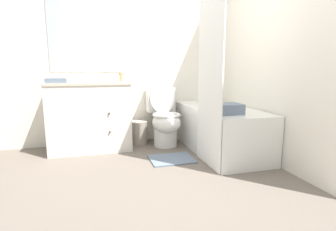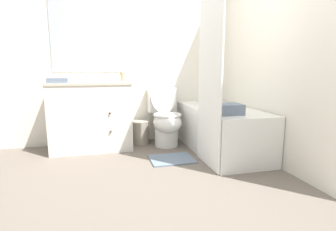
{
  "view_description": "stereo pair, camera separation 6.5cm",
  "coord_description": "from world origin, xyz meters",
  "px_view_note": "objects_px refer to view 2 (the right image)",
  "views": [
    {
      "loc": [
        -0.64,
        -1.96,
        1.02
      ],
      "look_at": [
        0.13,
        0.77,
        0.52
      ],
      "focal_mm": 28.0,
      "sensor_mm": 36.0,
      "label": 1
    },
    {
      "loc": [
        -0.57,
        -1.98,
        1.02
      ],
      "look_at": [
        0.13,
        0.77,
        0.52
      ],
      "focal_mm": 28.0,
      "sensor_mm": 36.0,
      "label": 2
    }
  ],
  "objects_px": {
    "vanity_cabinet": "(92,115)",
    "bath_towel_folded": "(227,109)",
    "sink_faucet": "(90,79)",
    "soap_dispenser": "(122,77)",
    "wastebasket": "(140,132)",
    "tissue_box": "(116,78)",
    "bath_mat": "(172,159)",
    "bathtub": "(220,129)",
    "toilet": "(166,119)",
    "hand_towel_folded": "(58,80)"
  },
  "relations": [
    {
      "from": "tissue_box",
      "to": "bath_mat",
      "type": "bearing_deg",
      "value": -54.2
    },
    {
      "from": "sink_faucet",
      "to": "bath_towel_folded",
      "type": "bearing_deg",
      "value": -37.97
    },
    {
      "from": "vanity_cabinet",
      "to": "tissue_box",
      "type": "relative_size",
      "value": 8.2
    },
    {
      "from": "vanity_cabinet",
      "to": "hand_towel_folded",
      "type": "bearing_deg",
      "value": -155.23
    },
    {
      "from": "bath_mat",
      "to": "vanity_cabinet",
      "type": "bearing_deg",
      "value": 142.8
    },
    {
      "from": "wastebasket",
      "to": "soap_dispenser",
      "type": "relative_size",
      "value": 2.21
    },
    {
      "from": "wastebasket",
      "to": "toilet",
      "type": "bearing_deg",
      "value": -25.07
    },
    {
      "from": "toilet",
      "to": "tissue_box",
      "type": "distance_m",
      "value": 0.85
    },
    {
      "from": "sink_faucet",
      "to": "toilet",
      "type": "relative_size",
      "value": 0.17
    },
    {
      "from": "bathtub",
      "to": "vanity_cabinet",
      "type": "bearing_deg",
      "value": 162.64
    },
    {
      "from": "wastebasket",
      "to": "tissue_box",
      "type": "xyz_separation_m",
      "value": [
        -0.3,
        0.02,
        0.75
      ]
    },
    {
      "from": "soap_dispenser",
      "to": "bath_mat",
      "type": "relative_size",
      "value": 0.29
    },
    {
      "from": "tissue_box",
      "to": "soap_dispenser",
      "type": "bearing_deg",
      "value": -20.91
    },
    {
      "from": "bath_towel_folded",
      "to": "soap_dispenser",
      "type": "bearing_deg",
      "value": 135.21
    },
    {
      "from": "wastebasket",
      "to": "hand_towel_folded",
      "type": "relative_size",
      "value": 1.41
    },
    {
      "from": "wastebasket",
      "to": "tissue_box",
      "type": "bearing_deg",
      "value": 176.52
    },
    {
      "from": "wastebasket",
      "to": "hand_towel_folded",
      "type": "height_order",
      "value": "hand_towel_folded"
    },
    {
      "from": "bathtub",
      "to": "wastebasket",
      "type": "relative_size",
      "value": 4.73
    },
    {
      "from": "hand_towel_folded",
      "to": "vanity_cabinet",
      "type": "bearing_deg",
      "value": 24.77
    },
    {
      "from": "sink_faucet",
      "to": "bathtub",
      "type": "xyz_separation_m",
      "value": [
        1.56,
        -0.66,
        -0.62
      ]
    },
    {
      "from": "hand_towel_folded",
      "to": "bath_mat",
      "type": "relative_size",
      "value": 0.45
    },
    {
      "from": "toilet",
      "to": "bathtub",
      "type": "height_order",
      "value": "toilet"
    },
    {
      "from": "toilet",
      "to": "wastebasket",
      "type": "distance_m",
      "value": 0.42
    },
    {
      "from": "toilet",
      "to": "hand_towel_folded",
      "type": "xyz_separation_m",
      "value": [
        -1.31,
        -0.09,
        0.53
      ]
    },
    {
      "from": "tissue_box",
      "to": "vanity_cabinet",
      "type": "bearing_deg",
      "value": -162.75
    },
    {
      "from": "wastebasket",
      "to": "bath_towel_folded",
      "type": "relative_size",
      "value": 1.07
    },
    {
      "from": "bathtub",
      "to": "wastebasket",
      "type": "bearing_deg",
      "value": 148.55
    },
    {
      "from": "toilet",
      "to": "soap_dispenser",
      "type": "relative_size",
      "value": 5.94
    },
    {
      "from": "sink_faucet",
      "to": "bath_towel_folded",
      "type": "relative_size",
      "value": 0.48
    },
    {
      "from": "sink_faucet",
      "to": "hand_towel_folded",
      "type": "bearing_deg",
      "value": -136.17
    },
    {
      "from": "wastebasket",
      "to": "bath_towel_folded",
      "type": "bearing_deg",
      "value": -52.12
    },
    {
      "from": "bath_towel_folded",
      "to": "toilet",
      "type": "bearing_deg",
      "value": 118.06
    },
    {
      "from": "sink_faucet",
      "to": "bath_towel_folded",
      "type": "xyz_separation_m",
      "value": [
        1.42,
        -1.11,
        -0.29
      ]
    },
    {
      "from": "sink_faucet",
      "to": "toilet",
      "type": "xyz_separation_m",
      "value": [
        0.96,
        -0.25,
        -0.54
      ]
    },
    {
      "from": "vanity_cabinet",
      "to": "toilet",
      "type": "xyz_separation_m",
      "value": [
        0.96,
        -0.07,
        -0.08
      ]
    },
    {
      "from": "wastebasket",
      "to": "soap_dispenser",
      "type": "distance_m",
      "value": 0.8
    },
    {
      "from": "toilet",
      "to": "soap_dispenser",
      "type": "height_order",
      "value": "soap_dispenser"
    },
    {
      "from": "soap_dispenser",
      "to": "bath_towel_folded",
      "type": "distance_m",
      "value": 1.46
    },
    {
      "from": "vanity_cabinet",
      "to": "toilet",
      "type": "relative_size",
      "value": 1.19
    },
    {
      "from": "hand_towel_folded",
      "to": "sink_faucet",
      "type": "bearing_deg",
      "value": 43.83
    },
    {
      "from": "bath_mat",
      "to": "bath_towel_folded",
      "type": "bearing_deg",
      "value": -26.05
    },
    {
      "from": "vanity_cabinet",
      "to": "bath_towel_folded",
      "type": "bearing_deg",
      "value": -33.3
    },
    {
      "from": "vanity_cabinet",
      "to": "soap_dispenser",
      "type": "distance_m",
      "value": 0.64
    },
    {
      "from": "bathtub",
      "to": "bath_mat",
      "type": "relative_size",
      "value": 3.05
    },
    {
      "from": "wastebasket",
      "to": "hand_towel_folded",
      "type": "distance_m",
      "value": 1.25
    },
    {
      "from": "tissue_box",
      "to": "soap_dispenser",
      "type": "height_order",
      "value": "soap_dispenser"
    },
    {
      "from": "soap_dispenser",
      "to": "hand_towel_folded",
      "type": "relative_size",
      "value": 0.64
    },
    {
      "from": "soap_dispenser",
      "to": "bath_towel_folded",
      "type": "relative_size",
      "value": 0.48
    },
    {
      "from": "hand_towel_folded",
      "to": "bath_towel_folded",
      "type": "bearing_deg",
      "value": -23.5
    },
    {
      "from": "vanity_cabinet",
      "to": "toilet",
      "type": "bearing_deg",
      "value": -4.28
    }
  ]
}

